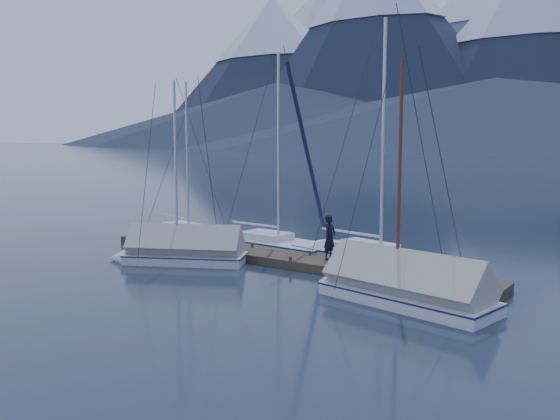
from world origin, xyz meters
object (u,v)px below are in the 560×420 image
object	(u,v)px
sailboat_open_left	(193,236)
sailboat_open_mid	(287,249)
sailboat_covered_near	(393,288)
sailboat_covered_far	(175,253)
sailboat_open_right	(392,264)
person	(330,237)

from	to	relation	value
sailboat_open_left	sailboat_open_mid	distance (m)	5.80
sailboat_covered_near	sailboat_covered_far	bearing A→B (deg)	179.19
sailboat_covered_far	sailboat_open_mid	bearing A→B (deg)	60.91
sailboat_covered_far	sailboat_open_right	bearing A→B (deg)	28.02
sailboat_covered_near	sailboat_covered_far	xyz separation A→B (m)	(-9.79, 0.14, -0.02)
sailboat_open_left	sailboat_covered_near	size ratio (longest dim) A/B	1.04
sailboat_open_mid	person	size ratio (longest dim) A/B	5.47
sailboat_open_left	person	size ratio (longest dim) A/B	4.90
sailboat_open_left	sailboat_open_right	xyz separation A→B (m)	(11.07, -0.39, 0.03)
sailboat_covered_near	sailboat_covered_far	distance (m)	9.79
sailboat_covered_near	sailboat_covered_far	size ratio (longest dim) A/B	1.03
sailboat_open_mid	sailboat_covered_near	bearing A→B (deg)	-32.40
sailboat_open_left	sailboat_covered_near	distance (m)	13.90
sailboat_covered_near	person	bearing A→B (deg)	143.99
person	sailboat_covered_near	bearing A→B (deg)	-126.03
sailboat_open_left	person	world-z (taller)	sailboat_open_left
sailboat_covered_far	person	bearing A→B (deg)	26.51
sailboat_open_left	sailboat_open_mid	xyz separation A→B (m)	(5.80, -0.03, 0.02)
sailboat_open_left	sailboat_covered_near	world-z (taller)	sailboat_open_left
sailboat_open_right	person	xyz separation A→B (m)	(-2.08, -1.30, 1.04)
sailboat_open_left	sailboat_covered_far	distance (m)	5.60
sailboat_covered_near	person	size ratio (longest dim) A/B	4.70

